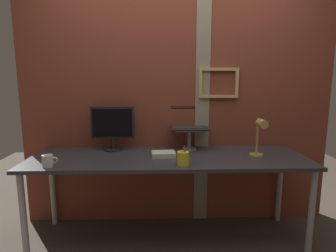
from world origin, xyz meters
TOP-DOWN VIEW (x-y plane):
  - ground_plane at (0.00, 0.00)m, footprint 6.00×6.00m
  - brick_wall_back at (0.00, 0.36)m, footprint 3.01×0.16m
  - desk at (-0.10, -0.06)m, footprint 2.38×0.72m
  - monitor at (-0.61, 0.18)m, footprint 0.40×0.18m
  - laptop_stand at (0.11, 0.18)m, footprint 0.28×0.22m
  - laptop at (0.11, 0.25)m, footprint 0.36×0.29m
  - desk_lamp at (0.67, -0.11)m, footprint 0.12×0.20m
  - pen_cup at (0.01, -0.31)m, footprint 0.09×0.09m
  - coffee_mug at (-1.02, -0.31)m, footprint 0.12×0.08m
  - paper_clutter_stack at (-0.14, -0.06)m, footprint 0.21×0.16m

SIDE VIEW (x-z plane):
  - ground_plane at x=0.00m, z-range 0.00..0.00m
  - desk at x=-0.10m, z-range 0.32..1.09m
  - paper_clutter_stack at x=-0.14m, z-range 0.77..0.81m
  - coffee_mug at x=-1.02m, z-range 0.77..0.86m
  - pen_cup at x=0.01m, z-range 0.75..0.91m
  - laptop_stand at x=0.11m, z-range 0.81..1.00m
  - desk_lamp at x=0.67m, z-range 0.81..1.14m
  - monitor at x=-0.61m, z-range 0.80..1.21m
  - laptop at x=0.11m, z-range 0.92..1.12m
  - brick_wall_back at x=0.00m, z-range 0.00..2.32m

